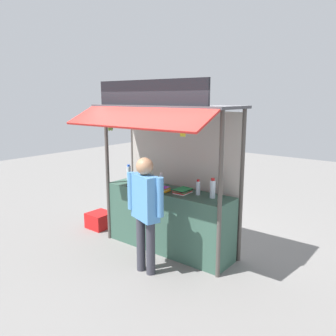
{
  "coord_description": "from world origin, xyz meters",
  "views": [
    {
      "loc": [
        3.23,
        -4.11,
        2.41
      ],
      "look_at": [
        0.0,
        0.0,
        1.34
      ],
      "focal_mm": 36.85,
      "sensor_mm": 36.0,
      "label": 1
    }
  ],
  "objects": [
    {
      "name": "magazine_stack_right",
      "position": [
        -0.01,
        -0.2,
        1.03
      ],
      "size": [
        0.23,
        0.3,
        0.08
      ],
      "color": "green",
      "rests_on": "stall_counter"
    },
    {
      "name": "stall_structure",
      "position": [
        0.0,
        0.06,
        1.58
      ],
      "size": [
        2.36,
        1.35,
        2.66
      ],
      "color": "#4C4742",
      "rests_on": "ground"
    },
    {
      "name": "banana_bunch_inner_left",
      "position": [
        -0.86,
        -0.38,
        1.96
      ],
      "size": [
        0.1,
        0.1,
        0.28
      ],
      "color": "#332D23"
    },
    {
      "name": "water_bottle_mid_left",
      "position": [
        0.53,
        0.05,
        1.1
      ],
      "size": [
        0.07,
        0.07,
        0.23
      ],
      "color": "silver",
      "rests_on": "stall_counter"
    },
    {
      "name": "stall_counter",
      "position": [
        0.0,
        0.0,
        0.5
      ],
      "size": [
        2.16,
        0.55,
        0.99
      ],
      "primitive_type": "cube",
      "color": "#385B4C",
      "rests_on": "ground"
    },
    {
      "name": "magazine_stack_rear_center",
      "position": [
        0.29,
        -0.01,
        1.03
      ],
      "size": [
        0.22,
        0.28,
        0.07
      ],
      "color": "white",
      "rests_on": "stall_counter"
    },
    {
      "name": "water_bottle_left",
      "position": [
        0.78,
        0.05,
        1.13
      ],
      "size": [
        0.08,
        0.08,
        0.29
      ],
      "color": "silver",
      "rests_on": "stall_counter"
    },
    {
      "name": "ground_plane",
      "position": [
        0.0,
        0.0,
        0.0
      ],
      "size": [
        20.0,
        20.0,
        0.0
      ],
      "primitive_type": "plane",
      "color": "slate"
    },
    {
      "name": "plastic_crate",
      "position": [
        -1.6,
        -0.05,
        0.14
      ],
      "size": [
        0.42,
        0.42,
        0.29
      ],
      "primitive_type": "cube",
      "rotation": [
        0.0,
        0.0,
        -0.02
      ],
      "color": "red",
      "rests_on": "ground"
    },
    {
      "name": "banana_bunch_rightmost",
      "position": [
        0.55,
        -0.38,
        1.98
      ],
      "size": [
        0.11,
        0.1,
        0.28
      ],
      "color": "#332D23"
    },
    {
      "name": "vendor_person",
      "position": [
        0.22,
        -0.78,
        0.99
      ],
      "size": [
        0.62,
        0.34,
        1.64
      ],
      "rotation": [
        0.0,
        0.0,
        2.82
      ],
      "color": "#383842",
      "rests_on": "ground"
    },
    {
      "name": "water_bottle_mid_right",
      "position": [
        -0.96,
        0.11,
        1.12
      ],
      "size": [
        0.08,
        0.08,
        0.27
      ],
      "color": "silver",
      "rests_on": "stall_counter"
    },
    {
      "name": "water_bottle_far_left",
      "position": [
        -0.15,
        0.01,
        1.11
      ],
      "size": [
        0.07,
        0.07,
        0.25
      ],
      "color": "silver",
      "rests_on": "stall_counter"
    }
  ]
}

